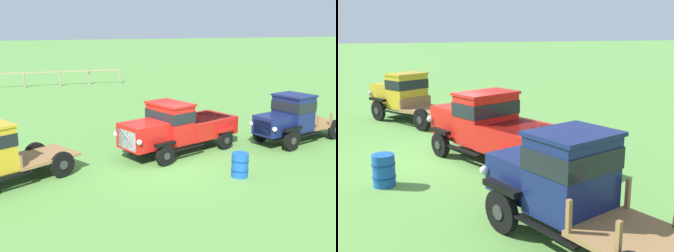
% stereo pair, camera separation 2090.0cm
% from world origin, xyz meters
% --- Properties ---
extents(ground_plane, '(240.00, 240.00, 0.00)m').
position_xyz_m(ground_plane, '(0.00, 0.00, 0.00)').
color(ground_plane, '#5B9342').
extents(vintage_truck_foreground_near, '(4.96, 3.76, 2.11)m').
position_xyz_m(vintage_truck_foreground_near, '(-6.23, -0.49, 1.12)').
color(vintage_truck_foreground_near, black).
rests_on(vintage_truck_foreground_near, ground).
extents(vintage_truck_second_in_line, '(5.47, 3.60, 2.09)m').
position_xyz_m(vintage_truck_second_in_line, '(0.77, 1.37, 1.05)').
color(vintage_truck_second_in_line, black).
rests_on(vintage_truck_second_in_line, ground).
extents(vintage_truck_midrow_center, '(5.04, 3.03, 2.14)m').
position_xyz_m(vintage_truck_midrow_center, '(5.92, 1.10, 1.13)').
color(vintage_truck_midrow_center, black).
rests_on(vintage_truck_midrow_center, ground).
extents(oil_drum_beside_row, '(0.60, 0.60, 0.84)m').
position_xyz_m(oil_drum_beside_row, '(1.85, -2.00, 0.42)').
color(oil_drum_beside_row, '#1951B2').
rests_on(oil_drum_beside_row, ground).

